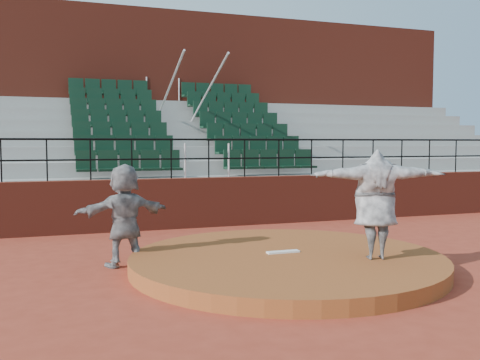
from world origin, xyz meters
The scene contains 9 objects.
ground centered at (0.00, 0.00, 0.00)m, with size 90.00×90.00×0.00m, color maroon.
pitchers_mound centered at (0.00, 0.00, 0.12)m, with size 5.50×5.50×0.25m, color brown.
pitching_rubber centered at (0.00, 0.15, 0.27)m, with size 0.60×0.15×0.03m, color white.
boundary_wall centered at (0.00, 5.00, 0.65)m, with size 24.00×0.30×1.30m, color maroon.
wall_railing centered at (0.00, 5.00, 2.03)m, with size 24.04×0.05×1.03m.
seating_deck centered at (0.00, 8.65, 1.43)m, with size 24.00×5.97×4.63m.
press_box_facade centered at (0.00, 12.60, 3.55)m, with size 24.00×3.00×7.10m, color maroon.
pitcher centered at (1.28, -0.79, 1.18)m, with size 2.28×0.62×1.85m, color black.
fielder centered at (-2.67, 1.15, 0.92)m, with size 1.71×0.54×1.84m, color black.
Camera 1 is at (-3.83, -8.51, 2.22)m, focal length 40.00 mm.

